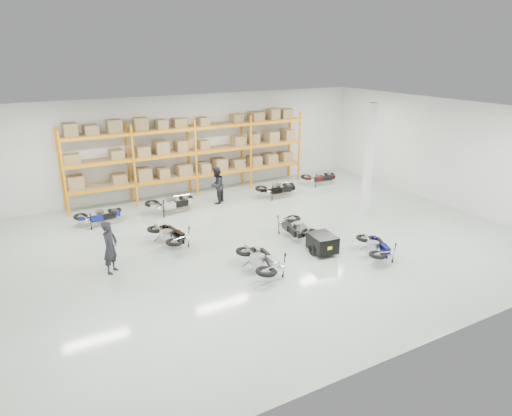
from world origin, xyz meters
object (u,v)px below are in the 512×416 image
moto_black_far_left (170,232)px  moto_back_b (171,200)px  moto_blue_centre (376,244)px  trailer (322,243)px  moto_back_a (99,213)px  moto_back_d (320,175)px  person_left (110,247)px  person_back (217,185)px  moto_touring_right (296,224)px  moto_back_c (277,186)px  moto_silver_left (262,257)px

moto_black_far_left → moto_back_b: moto_back_b is taller
moto_blue_centre → trailer: size_ratio=0.98×
moto_back_a → moto_back_d: size_ratio=0.98×
moto_blue_centre → person_left: 8.36m
moto_blue_centre → moto_back_a: (-7.28, 7.41, -0.00)m
moto_black_far_left → person_back: (3.32, 3.42, 0.29)m
moto_back_a → moto_back_b: moto_back_b is taller
moto_back_b → moto_touring_right: bearing=-148.4°
moto_touring_right → person_left: person_left is taller
moto_black_far_left → moto_back_c: moto_black_far_left is taller
moto_back_c → moto_back_a: bearing=91.8°
trailer → person_back: person_back is taller
moto_back_b → moto_back_c: moto_back_b is taller
moto_back_b → person_back: (2.16, 0.18, 0.27)m
moto_back_a → moto_back_c: (7.83, -0.36, 0.04)m
trailer → person_back: 6.57m
moto_back_a → moto_back_d: (10.74, 0.32, 0.01)m
trailer → person_left: person_left is taller
person_back → trailer: bearing=53.9°
moto_black_far_left → moto_touring_right: size_ratio=1.00×
moto_touring_right → moto_back_a: size_ratio=1.09×
moto_blue_centre → moto_back_b: (-4.40, 7.39, 0.06)m
person_left → moto_touring_right: bearing=-53.2°
trailer → person_left: bearing=169.6°
moto_silver_left → moto_back_a: 7.44m
moto_back_b → person_back: person_back is taller
moto_back_a → moto_black_far_left: bearing=-156.3°
moto_black_far_left → moto_touring_right: moto_black_far_left is taller
moto_silver_left → trailer: 2.47m
moto_black_far_left → trailer: 5.21m
trailer → moto_back_c: size_ratio=0.96×
moto_touring_right → trailer: bearing=-80.1°
person_back → moto_back_b: bearing=-39.1°
moto_back_b → moto_back_a: bearing=88.5°
trailer → person_back: bearing=105.0°
moto_blue_centre → moto_silver_left: moto_silver_left is taller
person_left → person_back: (5.52, 4.46, -0.01)m
moto_back_a → moto_back_b: bearing=-94.5°
moto_touring_right → person_left: size_ratio=1.03×
moto_back_d → moto_black_far_left: bearing=120.3°
trailer → moto_back_b: size_ratio=0.91×
person_left → trailer: bearing=-67.0°
moto_black_far_left → person_left: person_left is taller
person_left → person_back: bearing=-10.3°
moto_back_c → moto_back_d: 2.99m
moto_touring_right → moto_back_d: 6.98m
moto_back_d → moto_back_a: bearing=100.3°
person_left → moto_back_a: bearing=34.5°
trailer → moto_back_b: moto_back_b is taller
moto_back_c → person_back: person_back is taller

